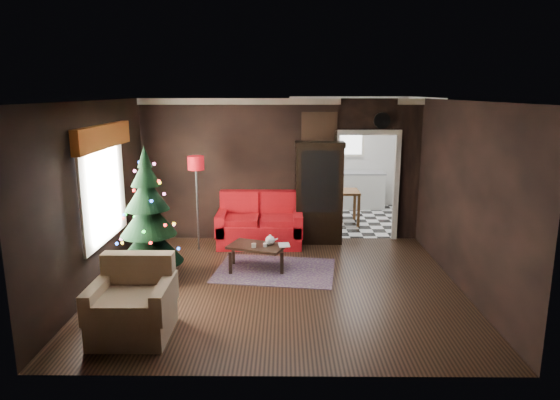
{
  "coord_description": "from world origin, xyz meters",
  "views": [
    {
      "loc": [
        0.07,
        -7.17,
        2.94
      ],
      "look_at": [
        0.0,
        0.9,
        1.15
      ],
      "focal_mm": 31.66,
      "sensor_mm": 36.0,
      "label": 1
    }
  ],
  "objects_px": {
    "armchair": "(132,300)",
    "kitchen_table": "(343,207)",
    "coffee_table": "(257,257)",
    "wall_clock": "(382,120)",
    "floor_lamp": "(197,207)",
    "christmas_tree": "(148,214)",
    "curio_cabinet": "(319,195)",
    "teapot": "(270,240)",
    "loveseat": "(260,220)"
  },
  "relations": [
    {
      "from": "kitchen_table",
      "to": "curio_cabinet",
      "type": "bearing_deg",
      "value": -114.44
    },
    {
      "from": "christmas_tree",
      "to": "kitchen_table",
      "type": "bearing_deg",
      "value": 44.3
    },
    {
      "from": "wall_clock",
      "to": "kitchen_table",
      "type": "distance_m",
      "value": 2.43
    },
    {
      "from": "floor_lamp",
      "to": "christmas_tree",
      "type": "bearing_deg",
      "value": -110.68
    },
    {
      "from": "floor_lamp",
      "to": "teapot",
      "type": "height_order",
      "value": "floor_lamp"
    },
    {
      "from": "christmas_tree",
      "to": "armchair",
      "type": "height_order",
      "value": "christmas_tree"
    },
    {
      "from": "floor_lamp",
      "to": "armchair",
      "type": "relative_size",
      "value": 1.96
    },
    {
      "from": "christmas_tree",
      "to": "coffee_table",
      "type": "height_order",
      "value": "christmas_tree"
    },
    {
      "from": "curio_cabinet",
      "to": "wall_clock",
      "type": "height_order",
      "value": "wall_clock"
    },
    {
      "from": "christmas_tree",
      "to": "coffee_table",
      "type": "xyz_separation_m",
      "value": [
        1.68,
        0.38,
        -0.83
      ]
    },
    {
      "from": "curio_cabinet",
      "to": "wall_clock",
      "type": "xyz_separation_m",
      "value": [
        1.2,
        0.18,
        1.43
      ]
    },
    {
      "from": "loveseat",
      "to": "teapot",
      "type": "relative_size",
      "value": 9.53
    },
    {
      "from": "christmas_tree",
      "to": "armchair",
      "type": "relative_size",
      "value": 2.07
    },
    {
      "from": "curio_cabinet",
      "to": "teapot",
      "type": "relative_size",
      "value": 10.65
    },
    {
      "from": "loveseat",
      "to": "christmas_tree",
      "type": "height_order",
      "value": "christmas_tree"
    },
    {
      "from": "kitchen_table",
      "to": "teapot",
      "type": "bearing_deg",
      "value": -117.72
    },
    {
      "from": "christmas_tree",
      "to": "wall_clock",
      "type": "distance_m",
      "value": 4.74
    },
    {
      "from": "christmas_tree",
      "to": "kitchen_table",
      "type": "relative_size",
      "value": 2.67
    },
    {
      "from": "christmas_tree",
      "to": "coffee_table",
      "type": "bearing_deg",
      "value": 12.87
    },
    {
      "from": "loveseat",
      "to": "curio_cabinet",
      "type": "distance_m",
      "value": 1.25
    },
    {
      "from": "armchair",
      "to": "coffee_table",
      "type": "distance_m",
      "value": 2.71
    },
    {
      "from": "teapot",
      "to": "armchair",
      "type": "bearing_deg",
      "value": -124.46
    },
    {
      "from": "curio_cabinet",
      "to": "kitchen_table",
      "type": "bearing_deg",
      "value": 65.56
    },
    {
      "from": "curio_cabinet",
      "to": "kitchen_table",
      "type": "distance_m",
      "value": 1.67
    },
    {
      "from": "floor_lamp",
      "to": "coffee_table",
      "type": "relative_size",
      "value": 2.08
    },
    {
      "from": "curio_cabinet",
      "to": "christmas_tree",
      "type": "xyz_separation_m",
      "value": [
        -2.82,
        -1.96,
        0.1
      ]
    },
    {
      "from": "loveseat",
      "to": "armchair",
      "type": "bearing_deg",
      "value": -110.5
    },
    {
      "from": "armchair",
      "to": "kitchen_table",
      "type": "xyz_separation_m",
      "value": [
        3.17,
        5.32,
        -0.09
      ]
    },
    {
      "from": "wall_clock",
      "to": "kitchen_table",
      "type": "relative_size",
      "value": 0.43
    },
    {
      "from": "floor_lamp",
      "to": "wall_clock",
      "type": "distance_m",
      "value": 3.89
    },
    {
      "from": "kitchen_table",
      "to": "floor_lamp",
      "type": "bearing_deg",
      "value": -146.01
    },
    {
      "from": "christmas_tree",
      "to": "armchair",
      "type": "xyz_separation_m",
      "value": [
        0.3,
        -1.93,
        -0.59
      ]
    },
    {
      "from": "armchair",
      "to": "teapot",
      "type": "bearing_deg",
      "value": 55.51
    },
    {
      "from": "floor_lamp",
      "to": "coffee_table",
      "type": "bearing_deg",
      "value": -41.45
    },
    {
      "from": "floor_lamp",
      "to": "wall_clock",
      "type": "xyz_separation_m",
      "value": [
        3.49,
        0.73,
        1.55
      ]
    },
    {
      "from": "floor_lamp",
      "to": "wall_clock",
      "type": "relative_size",
      "value": 5.95
    },
    {
      "from": "floor_lamp",
      "to": "teapot",
      "type": "relative_size",
      "value": 10.67
    },
    {
      "from": "loveseat",
      "to": "kitchen_table",
      "type": "xyz_separation_m",
      "value": [
        1.8,
        1.65,
        -0.12
      ]
    },
    {
      "from": "wall_clock",
      "to": "loveseat",
      "type": "bearing_deg",
      "value": -170.34
    },
    {
      "from": "wall_clock",
      "to": "kitchen_table",
      "type": "height_order",
      "value": "wall_clock"
    },
    {
      "from": "christmas_tree",
      "to": "kitchen_table",
      "type": "height_order",
      "value": "christmas_tree"
    },
    {
      "from": "armchair",
      "to": "wall_clock",
      "type": "distance_m",
      "value": 5.84
    },
    {
      "from": "loveseat",
      "to": "wall_clock",
      "type": "relative_size",
      "value": 5.31
    },
    {
      "from": "wall_clock",
      "to": "armchair",
      "type": "bearing_deg",
      "value": -132.44
    },
    {
      "from": "coffee_table",
      "to": "wall_clock",
      "type": "height_order",
      "value": "wall_clock"
    },
    {
      "from": "curio_cabinet",
      "to": "coffee_table",
      "type": "distance_m",
      "value": 2.07
    },
    {
      "from": "loveseat",
      "to": "teapot",
      "type": "bearing_deg",
      "value": -79.96
    },
    {
      "from": "loveseat",
      "to": "coffee_table",
      "type": "relative_size",
      "value": 1.86
    },
    {
      "from": "curio_cabinet",
      "to": "coffee_table",
      "type": "height_order",
      "value": "curio_cabinet"
    },
    {
      "from": "loveseat",
      "to": "armchair",
      "type": "height_order",
      "value": "loveseat"
    }
  ]
}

